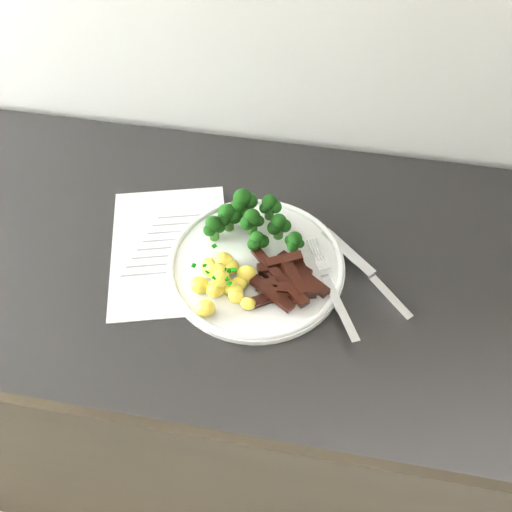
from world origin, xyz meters
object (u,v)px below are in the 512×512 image
counter (208,374)px  knife (376,283)px  broccoli (251,219)px  potatoes (223,280)px  beef_strips (286,281)px  recipe_paper (170,249)px  plate (256,264)px  fork (333,292)px

counter → knife: 0.54m
broccoli → knife: (0.21, -0.07, -0.04)m
broccoli → knife: size_ratio=1.05×
potatoes → counter: bearing=139.0°
beef_strips → recipe_paper: bearing=167.5°
beef_strips → knife: (0.14, 0.03, -0.01)m
plate → knife: size_ratio=1.82×
broccoli → beef_strips: broccoli is taller
beef_strips → counter: bearing=165.7°
recipe_paper → fork: (0.27, -0.05, 0.02)m
knife → counter: bearing=177.5°
fork → plate: bearing=163.1°
counter → potatoes: bearing=-41.0°
plate → fork: bearing=-16.9°
plate → recipe_paper: bearing=175.2°
knife → beef_strips: bearing=-168.4°
fork → potatoes: bearing=-175.8°
potatoes → knife: size_ratio=0.76×
broccoli → fork: broccoli is taller
recipe_paper → beef_strips: bearing=-12.5°
plate → potatoes: size_ratio=2.40×
beef_strips → fork: size_ratio=0.72×
broccoli → recipe_paper: bearing=-158.6°
plate → beef_strips: beef_strips is taller
plate → counter: bearing=175.0°
recipe_paper → fork: bearing=-10.5°
recipe_paper → knife: size_ratio=2.00×
counter → plate: size_ratio=8.20×
counter → knife: (0.30, -0.01, 0.45)m
recipe_paper → beef_strips: beef_strips is taller
broccoli → potatoes: size_ratio=1.38×
plate → broccoli: 0.08m
plate → knife: 0.19m
plate → broccoli: broccoli is taller
potatoes → knife: (0.23, 0.05, -0.02)m
potatoes → plate: bearing=49.8°
potatoes → beef_strips: size_ratio=0.89×
recipe_paper → broccoli: (0.13, 0.05, 0.04)m
recipe_paper → plate: plate is taller
potatoes → knife: potatoes is taller
potatoes → knife: bearing=11.4°
counter → beef_strips: (0.16, -0.04, 0.46)m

